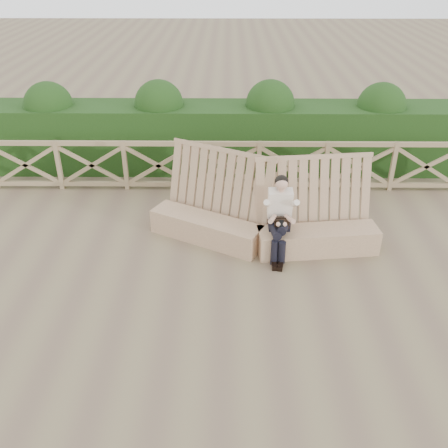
{
  "coord_description": "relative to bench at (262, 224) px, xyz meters",
  "views": [
    {
      "loc": [
        0.08,
        -6.35,
        4.79
      ],
      "look_at": [
        0.01,
        0.4,
        0.9
      ],
      "focal_mm": 40.0,
      "sensor_mm": 36.0,
      "label": 1
    }
  ],
  "objects": [
    {
      "name": "hedge",
      "position": [
        -0.67,
        3.4,
        0.35
      ],
      "size": [
        12.0,
        1.2,
        1.5
      ],
      "primitive_type": "cube",
      "color": "black",
      "rests_on": "ground"
    },
    {
      "name": "bench",
      "position": [
        0.0,
        0.0,
        0.0
      ],
      "size": [
        4.05,
        1.67,
        1.58
      ],
      "rotation": [
        0.0,
        0.0,
        -0.14
      ],
      "color": "#8F6C52",
      "rests_on": "ground"
    },
    {
      "name": "ground",
      "position": [
        -0.67,
        -1.3,
        -0.4
      ],
      "size": [
        60.0,
        60.0,
        0.0
      ],
      "primitive_type": "plane",
      "color": "brown",
      "rests_on": "ground"
    },
    {
      "name": "woman",
      "position": [
        0.27,
        -0.32,
        0.36
      ],
      "size": [
        0.41,
        0.87,
        1.42
      ],
      "rotation": [
        0.0,
        0.0,
        0.0
      ],
      "color": "black",
      "rests_on": "ground"
    },
    {
      "name": "guardrail",
      "position": [
        -0.67,
        2.2,
        0.16
      ],
      "size": [
        10.1,
        0.09,
        1.1
      ],
      "color": "olive",
      "rests_on": "ground"
    }
  ]
}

